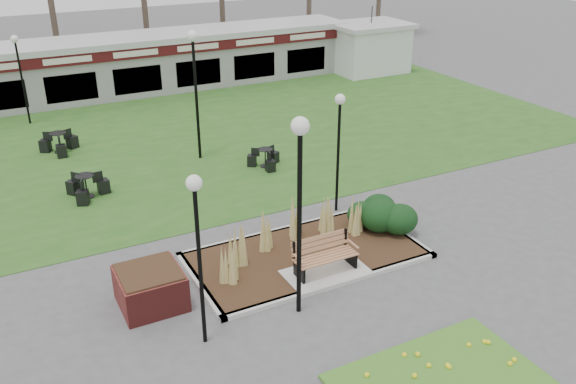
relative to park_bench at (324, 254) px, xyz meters
name	(u,v)px	position (x,y,z in m)	size (l,w,h in m)	color
ground	(328,278)	(0.00, -0.25, -0.59)	(100.00, 100.00, 0.00)	#515154
lawn	(181,138)	(0.00, 11.75, -0.58)	(34.00, 16.00, 0.02)	#27561B
planting_bed	(343,233)	(1.27, 1.10, -0.22)	(6.75, 3.40, 1.27)	#382116
park_bench	(324,254)	(0.00, 0.00, 0.00)	(1.70, 0.66, 0.93)	#AB714D
brick_planter	(150,288)	(-4.40, 0.75, -0.11)	(1.50, 1.50, 0.95)	maroon
food_pavilion	(130,64)	(0.00, 19.71, 0.89)	(24.60, 3.40, 2.90)	#999A9C
service_hut	(369,47)	(13.50, 17.75, 0.86)	(4.40, 3.40, 2.83)	white
lamp_post_near_left	(197,225)	(-3.75, -1.17, 2.35)	(0.33, 0.33, 4.03)	black
lamp_post_near_right	(300,175)	(-1.36, -1.14, 2.95)	(0.40, 0.40, 4.86)	black
lamp_post_mid_left	(194,67)	(-0.05, 9.28, 2.95)	(0.40, 0.40, 4.86)	black
lamp_post_mid_right	(339,127)	(2.26, 3.03, 2.20)	(0.32, 0.32, 3.82)	black
lamp_post_far_left	(18,60)	(-5.38, 16.75, 2.27)	(0.32, 0.32, 3.92)	black
bistro_set_a	(60,146)	(-4.74, 12.40, -0.30)	(1.51, 1.34, 0.80)	black
bistro_set_b	(87,190)	(-4.61, 7.68, -0.31)	(1.35, 1.46, 0.78)	black
bistro_set_d	(265,161)	(1.81, 7.33, -0.34)	(1.30, 1.18, 0.69)	black
patio_umbrella	(370,43)	(13.57, 17.75, 1.07)	(2.57, 2.60, 2.62)	black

